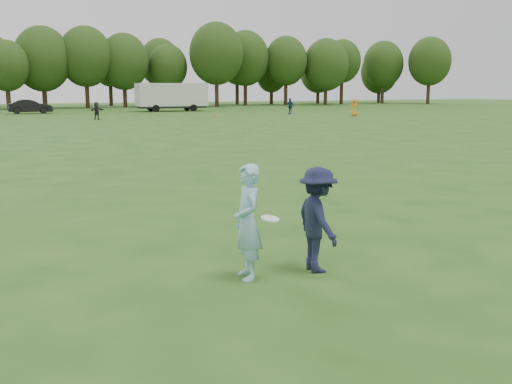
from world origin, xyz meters
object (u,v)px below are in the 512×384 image
(thrower, at_px, (247,222))
(cargo_trailer, at_px, (172,96))
(car_f, at_px, (30,107))
(field_cone, at_px, (216,115))
(defender, at_px, (318,220))
(player_far_b, at_px, (290,106))
(player_far_c, at_px, (354,108))
(player_far_d, at_px, (97,111))

(thrower, relative_size, cargo_trailer, 0.19)
(car_f, height_order, field_cone, car_f)
(defender, height_order, car_f, defender)
(player_far_b, xyz_separation_m, cargo_trailer, (-9.02, 12.24, 0.96))
(car_f, bearing_deg, cargo_trailer, -92.30)
(cargo_trailer, bearing_deg, car_f, 179.97)
(defender, distance_m, player_far_c, 49.83)
(defender, height_order, player_far_b, player_far_b)
(field_cone, distance_m, cargo_trailer, 13.37)
(player_far_d, bearing_deg, player_far_c, -36.74)
(player_far_b, height_order, player_far_c, player_far_c)
(defender, bearing_deg, cargo_trailer, -9.77)
(thrower, distance_m, car_f, 59.76)
(player_far_c, relative_size, player_far_d, 1.08)
(defender, distance_m, car_f, 59.87)
(thrower, relative_size, player_far_c, 1.03)
(player_far_c, bearing_deg, cargo_trailer, -48.89)
(thrower, height_order, player_far_d, thrower)
(player_far_b, distance_m, field_cone, 8.58)
(field_cone, bearing_deg, thrower, -109.64)
(car_f, bearing_deg, player_far_d, -165.39)
(player_far_c, height_order, car_f, player_far_c)
(cargo_trailer, bearing_deg, field_cone, -87.72)
(defender, bearing_deg, thrower, 88.75)
(thrower, bearing_deg, car_f, -175.87)
(car_f, relative_size, field_cone, 14.87)
(player_far_b, distance_m, cargo_trailer, 15.23)
(defender, distance_m, field_cone, 49.10)
(player_far_c, distance_m, player_far_d, 23.96)
(car_f, distance_m, field_cone, 20.71)
(player_far_d, relative_size, cargo_trailer, 0.17)
(player_far_d, bearing_deg, cargo_trailer, 25.74)
(thrower, xyz_separation_m, car_f, (0.70, 59.76, -0.11))
(thrower, relative_size, player_far_d, 1.12)
(thrower, relative_size, defender, 1.06)
(thrower, distance_m, player_far_b, 53.73)
(player_far_d, bearing_deg, defender, -122.94)
(thrower, xyz_separation_m, player_far_d, (5.17, 45.01, -0.09))
(field_cone, bearing_deg, player_far_b, 6.88)
(thrower, bearing_deg, field_cone, 165.17)
(defender, xyz_separation_m, cargo_trailer, (14.94, 59.86, 0.97))
(thrower, distance_m, cargo_trailer, 61.88)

